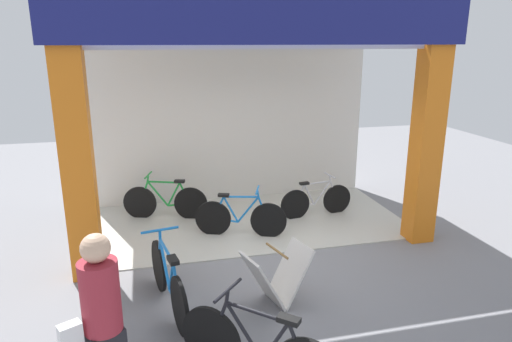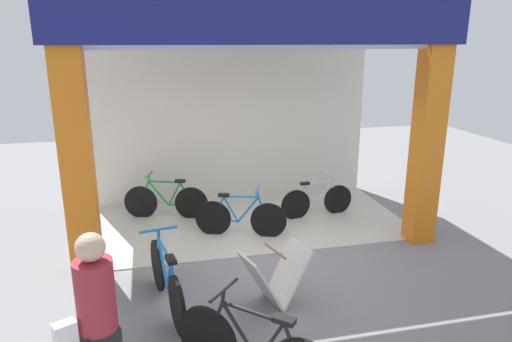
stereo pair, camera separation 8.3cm
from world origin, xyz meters
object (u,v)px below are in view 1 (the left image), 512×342
(bicycle_inside_1, at_px, (240,217))
(pedestrian_0, at_px, (103,331))
(bicycle_inside_0, at_px, (165,201))
(bicycle_parked_0, at_px, (168,281))
(sandwich_board_sign, at_px, (276,277))
(bicycle_inside_2, at_px, (316,200))

(bicycle_inside_1, height_order, pedestrian_0, pedestrian_0)
(pedestrian_0, bearing_deg, bicycle_inside_0, 81.29)
(bicycle_parked_0, relative_size, sandwich_board_sign, 1.83)
(pedestrian_0, bearing_deg, bicycle_inside_2, 50.12)
(bicycle_parked_0, xyz_separation_m, pedestrian_0, (-0.59, -1.63, 0.53))
(bicycle_inside_0, relative_size, bicycle_parked_0, 0.89)
(bicycle_inside_2, xyz_separation_m, bicycle_parked_0, (-2.85, -2.48, 0.06))
(bicycle_inside_1, distance_m, pedestrian_0, 4.06)
(bicycle_inside_1, relative_size, bicycle_inside_2, 1.02)
(bicycle_parked_0, height_order, pedestrian_0, pedestrian_0)
(bicycle_parked_0, height_order, sandwich_board_sign, bicycle_parked_0)
(bicycle_parked_0, bearing_deg, sandwich_board_sign, -7.95)
(bicycle_parked_0, bearing_deg, pedestrian_0, -109.93)
(bicycle_inside_0, height_order, bicycle_inside_1, bicycle_inside_0)
(bicycle_inside_0, bearing_deg, sandwich_board_sign, -69.71)
(bicycle_inside_2, height_order, pedestrian_0, pedestrian_0)
(bicycle_parked_0, bearing_deg, bicycle_inside_2, 41.09)
(bicycle_inside_2, relative_size, bicycle_parked_0, 0.85)
(bicycle_inside_2, xyz_separation_m, pedestrian_0, (-3.44, -4.12, 0.59))
(bicycle_inside_1, bearing_deg, pedestrian_0, -117.89)
(bicycle_inside_0, distance_m, bicycle_inside_2, 2.78)
(bicycle_inside_2, relative_size, sandwich_board_sign, 1.55)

